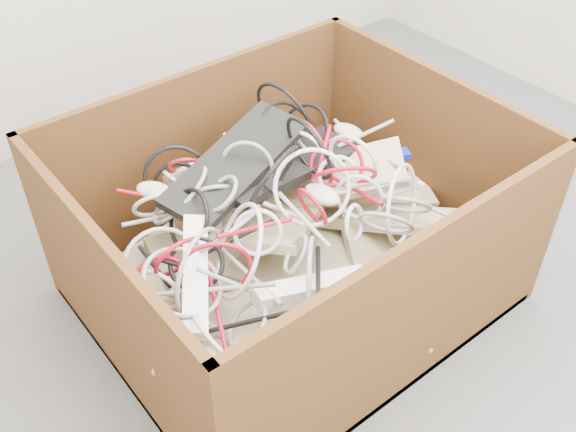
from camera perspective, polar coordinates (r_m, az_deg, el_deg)
ground at (r=2.07m, az=8.64°, el=-8.06°), size 3.00×3.00×0.00m
cardboard_box at (r=1.99m, az=0.02°, el=-3.75°), size 1.14×0.95×0.59m
keyboard_pile at (r=1.93m, az=0.52°, el=-0.07°), size 1.16×0.83×0.42m
mice_scatter at (r=1.84m, az=0.77°, el=0.54°), size 0.77×0.64×0.19m
power_strip_left at (r=1.64m, az=-7.94°, el=-5.00°), size 0.23×0.31×0.13m
power_strip_right at (r=1.66m, az=2.08°, el=-6.19°), size 0.32×0.13×0.10m
vga_plug at (r=2.05m, az=9.68°, el=5.27°), size 0.06×0.05×0.03m
cable_tangle at (r=1.79m, az=-1.79°, el=1.04°), size 0.99×0.85×0.45m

